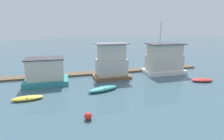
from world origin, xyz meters
TOP-DOWN VIEW (x-y plane):
  - ground_plane at (0.00, 0.00)m, footprint 200.00×200.00m
  - dock_walkway at (0.00, 2.71)m, footprint 33.80×2.05m
  - houseboat_teal at (-9.19, -0.58)m, footprint 5.69×4.04m
  - houseboat_brown at (0.12, -0.27)m, footprint 5.46×3.40m
  - houseboat_white at (9.37, 0.19)m, footprint 6.64×3.87m
  - dinghy_yellow at (-10.73, -5.99)m, footprint 3.24×1.30m
  - dinghy_teal at (-2.39, -5.47)m, footprint 4.07×2.21m
  - dinghy_red at (12.15, -5.48)m, footprint 3.30×2.07m
  - buoy_red at (-5.05, -11.73)m, footprint 0.66×0.66m

SIDE VIEW (x-z plane):
  - ground_plane at x=0.00m, z-range 0.00..0.00m
  - dock_walkway at x=0.00m, z-range 0.00..0.30m
  - dinghy_yellow at x=-10.73m, z-range 0.00..0.44m
  - dinghy_red at x=12.15m, z-range 0.00..0.44m
  - dinghy_teal at x=-2.39m, z-range 0.00..0.54m
  - buoy_red at x=-5.05m, z-range 0.00..0.66m
  - houseboat_teal at x=-9.19m, z-range -0.15..3.42m
  - houseboat_white at x=9.37m, z-range -1.91..6.41m
  - houseboat_brown at x=0.12m, z-range -0.35..4.93m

